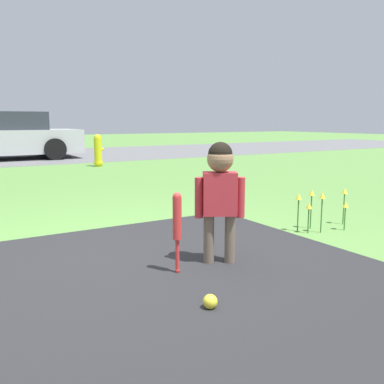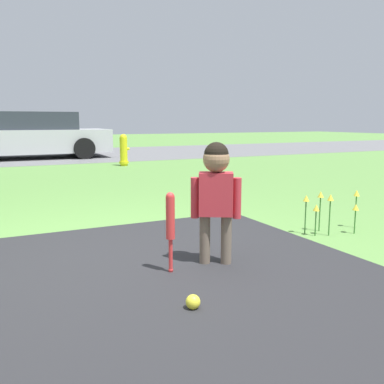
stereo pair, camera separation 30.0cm
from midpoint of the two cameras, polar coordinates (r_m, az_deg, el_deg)
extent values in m
plane|color=#5B8C42|center=(3.44, -9.36, -8.82)|extent=(60.00, 60.00, 0.00)
cube|color=slate|center=(13.86, -22.48, 4.34)|extent=(40.00, 6.00, 0.01)
cylinder|color=#6B5B4C|center=(3.25, 4.39, -6.35)|extent=(0.08, 0.08, 0.38)
cylinder|color=#6B5B4C|center=(3.26, 7.24, -6.36)|extent=(0.08, 0.08, 0.38)
cube|color=#BF2D38|center=(3.18, 5.92, -0.29)|extent=(0.29, 0.25, 0.32)
cylinder|color=#BF2D38|center=(3.18, 3.09, -0.79)|extent=(0.06, 0.06, 0.30)
cylinder|color=#BF2D38|center=(3.19, 8.72, -0.84)|extent=(0.06, 0.06, 0.30)
sphere|color=#997051|center=(3.14, 6.00, 4.38)|extent=(0.20, 0.20, 0.20)
sphere|color=black|center=(3.14, 6.01, 5.00)|extent=(0.18, 0.18, 0.18)
sphere|color=red|center=(3.11, -0.04, -10.39)|extent=(0.03, 0.03, 0.03)
cylinder|color=red|center=(3.07, -0.04, -8.51)|extent=(0.03, 0.03, 0.25)
cylinder|color=red|center=(3.00, -0.04, -3.48)|extent=(0.06, 0.06, 0.30)
sphere|color=red|center=(2.97, -0.04, -0.62)|extent=(0.06, 0.06, 0.06)
sphere|color=yellow|center=(2.54, 3.63, -14.47)|extent=(0.09, 0.09, 0.09)
cylinder|color=yellow|center=(10.41, -8.29, 5.33)|extent=(0.18, 0.18, 0.67)
sphere|color=yellow|center=(10.39, -8.33, 7.19)|extent=(0.17, 0.17, 0.17)
cylinder|color=yellow|center=(10.43, -8.25, 3.93)|extent=(0.22, 0.22, 0.05)
cylinder|color=yellow|center=(10.44, -7.78, 5.73)|extent=(0.08, 0.06, 0.06)
cube|color=#B7B7BC|center=(13.17, -20.20, 6.39)|extent=(4.41, 1.94, 0.66)
cube|color=#2D333D|center=(13.18, -19.39, 8.95)|extent=(2.13, 1.68, 0.49)
cylinder|color=black|center=(12.46, -13.50, 5.66)|extent=(0.60, 0.19, 0.60)
cylinder|color=black|center=(14.30, -15.06, 6.06)|extent=(0.60, 0.19, 0.60)
cylinder|color=#38702D|center=(4.68, 22.71, -2.47)|extent=(0.01, 0.01, 0.33)
cone|color=yellow|center=(4.65, 22.86, -0.14)|extent=(0.06, 0.06, 0.06)
cylinder|color=#38702D|center=(4.23, 18.13, -4.01)|extent=(0.01, 0.01, 0.24)
cone|color=yellow|center=(4.20, 18.24, -2.01)|extent=(0.06, 0.06, 0.06)
cylinder|color=#38702D|center=(4.27, 19.81, -3.32)|extent=(0.01, 0.01, 0.34)
cone|color=yellow|center=(4.23, 19.96, -0.68)|extent=(0.06, 0.06, 0.06)
cylinder|color=#38702D|center=(4.27, 16.85, -3.29)|extent=(0.01, 0.01, 0.32)
cone|color=yellow|center=(4.23, 16.98, -0.80)|extent=(0.06, 0.06, 0.06)
cylinder|color=#38702D|center=(4.41, 18.56, -2.85)|extent=(0.01, 0.01, 0.34)
cone|color=yellow|center=(4.37, 18.70, -0.30)|extent=(0.06, 0.06, 0.06)
cylinder|color=#38702D|center=(4.44, 22.73, -3.72)|extent=(0.01, 0.01, 0.23)
cone|color=yellow|center=(4.41, 22.85, -1.87)|extent=(0.06, 0.06, 0.06)
camera|label=1|loc=(0.15, -87.56, 0.41)|focal=40.00mm
camera|label=2|loc=(0.15, 92.44, -0.41)|focal=40.00mm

